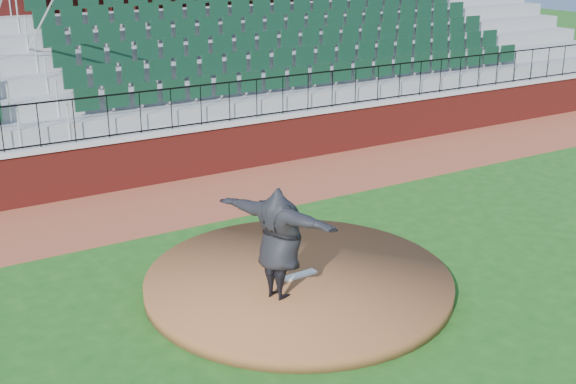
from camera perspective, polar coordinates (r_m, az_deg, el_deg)
name	(u,v)px	position (r m, az deg, el deg)	size (l,w,h in m)	color
ground	(332,287)	(12.89, 3.48, -7.35)	(90.00, 90.00, 0.00)	#1B4F16
warning_track	(202,197)	(17.25, -6.71, -0.41)	(34.00, 3.20, 0.01)	brown
field_wall	(174,156)	(18.47, -8.86, 2.76)	(34.00, 0.35, 1.20)	maroon
wall_cap	(173,131)	(18.30, -8.97, 4.71)	(34.00, 0.45, 0.10)	#B7B7B7
wall_railing	(171,109)	(18.17, -9.06, 6.39)	(34.00, 0.05, 1.00)	black
seating_stands	(131,72)	(20.58, -12.08, 9.12)	(34.00, 5.10, 4.60)	gray
concourse_wall	(98,43)	(23.15, -14.53, 11.15)	(34.00, 0.50, 5.50)	maroon
pitchers_mound	(298,282)	(12.76, 0.82, -6.99)	(5.29, 5.29, 0.25)	brown
pitching_rubber	(300,275)	(12.66, 0.91, -6.48)	(0.64, 0.16, 0.04)	white
pitcher	(279,243)	(11.61, -0.69, -4.00)	(2.29, 0.62, 1.87)	black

